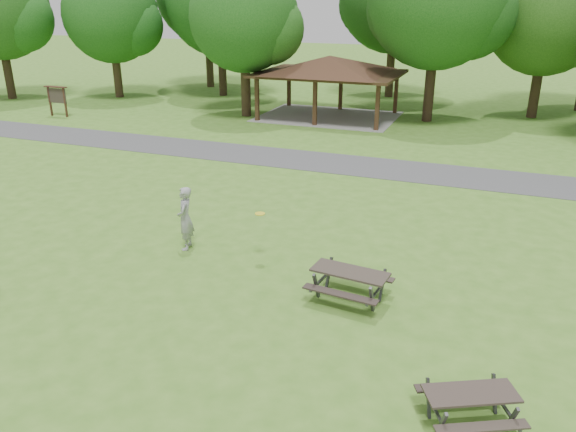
{
  "coord_description": "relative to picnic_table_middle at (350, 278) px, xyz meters",
  "views": [
    {
      "loc": [
        6.37,
        -9.89,
        7.17
      ],
      "look_at": [
        1.0,
        4.0,
        1.3
      ],
      "focal_mm": 35.0,
      "sensor_mm": 36.0,
      "label": 1
    }
  ],
  "objects": [
    {
      "name": "picnic_table_middle",
      "position": [
        0.0,
        0.0,
        0.0
      ],
      "size": [
        2.05,
        1.72,
        0.83
      ],
      "color": "#302923",
      "rests_on": "ground"
    },
    {
      "name": "tree_row_f",
      "position": [
        4.76,
        26.26,
        5.23
      ],
      "size": [
        7.35,
        7.0,
        9.55
      ],
      "color": "black",
      "rests_on": "ground"
    },
    {
      "name": "asphalt_path",
      "position": [
        -3.32,
        11.74,
        -0.6
      ],
      "size": [
        120.0,
        3.2,
        0.02
      ],
      "primitive_type": "cube",
      "color": "#434345",
      "rests_on": "ground"
    },
    {
      "name": "tree_deep_b",
      "position": [
        -5.22,
        30.76,
        6.28
      ],
      "size": [
        8.4,
        8.0,
        11.13
      ],
      "color": "#322116",
      "rests_on": "ground"
    },
    {
      "name": "notice_board",
      "position": [
        -23.32,
        15.74,
        0.7
      ],
      "size": [
        1.6,
        0.3,
        1.88
      ],
      "color": "#331B12",
      "rests_on": "ground"
    },
    {
      "name": "tree_row_b",
      "position": [
        -24.24,
        23.26,
        5.06
      ],
      "size": [
        7.14,
        6.8,
        9.28
      ],
      "color": "#302215",
      "rests_on": "ground"
    },
    {
      "name": "tree_row_d",
      "position": [
        -12.24,
        20.26,
        5.16
      ],
      "size": [
        6.93,
        6.6,
        9.27
      ],
      "color": "black",
      "rests_on": "ground"
    },
    {
      "name": "pavilion",
      "position": [
        -7.32,
        21.74,
        2.45
      ],
      "size": [
        8.6,
        7.01,
        3.76
      ],
      "color": "#332112",
      "rests_on": "ground"
    },
    {
      "name": "tree_row_e",
      "position": [
        -1.22,
        22.76,
        6.17
      ],
      "size": [
        8.4,
        8.0,
        11.02
      ],
      "color": "black",
      "rests_on": "ground"
    },
    {
      "name": "frisbee_in_flight",
      "position": [
        -2.98,
        1.24,
        0.85
      ],
      "size": [
        0.36,
        0.36,
        0.02
      ],
      "color": "yellow",
      "rests_on": "ground"
    },
    {
      "name": "ground",
      "position": [
        -3.32,
        -2.26,
        -0.61
      ],
      "size": [
        160.0,
        160.0,
        0.0
      ],
      "primitive_type": "plane",
      "color": "#447621",
      "rests_on": "ground"
    },
    {
      "name": "tree_row_c",
      "position": [
        -17.23,
        26.76,
        5.93
      ],
      "size": [
        8.19,
        7.8,
        10.67
      ],
      "color": "black",
      "rests_on": "ground"
    },
    {
      "name": "picnic_table_far",
      "position": [
        3.16,
        -3.52,
        -0.09
      ],
      "size": [
        2.04,
        1.9,
        0.71
      ],
      "color": "#302722",
      "rests_on": "ground"
    },
    {
      "name": "frisbee_thrower",
      "position": [
        -5.41,
        1.22,
        0.37
      ],
      "size": [
        0.67,
        0.82,
        1.95
      ],
      "primitive_type": "imported",
      "rotation": [
        0.0,
        0.0,
        -1.25
      ],
      "color": "#969698",
      "rests_on": "ground"
    }
  ]
}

